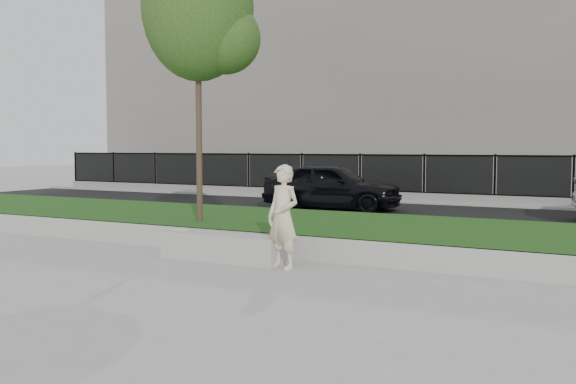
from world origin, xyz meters
The scene contains 12 objects.
ground centered at (0.00, 0.00, 0.00)m, with size 90.00×90.00×0.00m, color gray.
grass_bank centered at (0.00, 3.00, 0.20)m, with size 34.00×4.00×0.40m, color black.
grass_kerb centered at (0.00, 1.04, 0.20)m, with size 34.00×0.08×0.40m, color gray.
street centered at (0.00, 8.50, 0.02)m, with size 34.00×7.00×0.04m, color black.
far_pavement centered at (0.00, 13.00, 0.06)m, with size 34.00×3.00×0.12m, color gray.
iron_fence centered at (0.00, 12.00, 0.54)m, with size 32.00×0.30×1.50m.
building_facade centered at (0.00, 20.00, 5.00)m, with size 34.00×10.00×10.00m, color slate.
stone_bench centered at (-0.61, 0.40, 0.22)m, with size 2.12×0.53×0.43m, color gray.
man centered at (0.60, 0.25, 0.79)m, with size 0.58×0.38×1.58m, color beige.
book centered at (-1.45, 0.44, 0.45)m, with size 0.21×0.15×0.02m, color beige.
young_tree centered at (-2.09, 2.00, 4.39)m, with size 2.24×2.14×5.48m.
car_dark centered at (-2.28, 8.55, 0.71)m, with size 1.59×3.95×1.35m, color black.
Camera 1 is at (5.18, -8.21, 1.85)m, focal length 40.00 mm.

